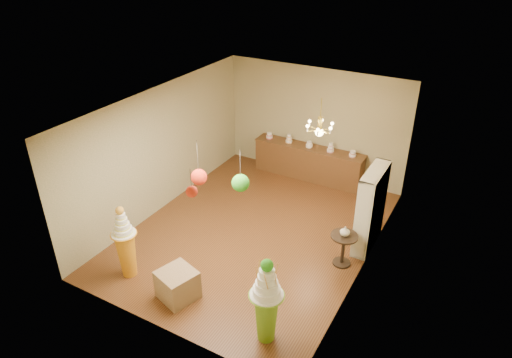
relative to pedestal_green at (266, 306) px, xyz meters
The scene contains 17 objects.
floor 3.13m from the pedestal_green, 122.93° to the left, with size 6.50×6.50×0.00m, color #573217.
ceiling 3.82m from the pedestal_green, 122.93° to the left, with size 6.50×6.50×0.00m, color white.
wall_back 6.09m from the pedestal_green, 105.92° to the left, with size 5.00×0.04×3.00m, color tan.
wall_front 1.97m from the pedestal_green, 157.37° to the right, with size 5.00×0.04×3.00m, color tan.
wall_left 4.95m from the pedestal_green, 148.39° to the left, with size 0.04×6.50×3.00m, color tan.
wall_right 2.81m from the pedestal_green, 71.77° to the left, with size 0.04×6.50×3.00m, color tan.
pedestal_green is the anchor object (origin of this frame).
pedestal_orange 3.12m from the pedestal_green, behind, with size 0.52×0.52×1.57m.
burlap_riser 1.93m from the pedestal_green, behind, with size 0.63×0.63×0.57m, color #947451.
sideboard 5.78m from the pedestal_green, 106.69° to the left, with size 3.04×0.54×1.16m.
shelving_unit 3.43m from the pedestal_green, 78.54° to the left, with size 0.33×1.20×1.80m.
round_table 2.51m from the pedestal_green, 79.80° to the left, with size 0.72×0.72×0.71m.
vase 2.50m from the pedestal_green, 79.80° to the left, with size 0.19×0.19×0.20m, color beige.
pom_red_left 2.42m from the pedestal_green, 158.48° to the left, with size 0.28×0.28×0.83m.
pom_green_mid 2.04m from the pedestal_green, 140.25° to the left, with size 0.30×0.30×0.79m.
pom_red_right 2.25m from the pedestal_green, 169.42° to the right, with size 0.18×0.18×0.47m.
chandelier 4.02m from the pedestal_green, 100.63° to the left, with size 0.79×0.79×0.85m.
Camera 1 is at (4.17, -7.39, 6.02)m, focal length 32.00 mm.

